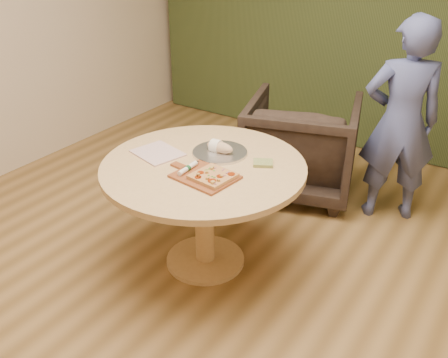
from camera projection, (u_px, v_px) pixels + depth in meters
room_shell at (182, 86)px, 2.37m from camera, size 5.04×6.04×2.84m
curtain at (379, 4)px, 4.51m from camera, size 4.80×0.14×2.78m
pedestal_table at (204, 184)px, 3.16m from camera, size 1.28×1.28×0.75m
pizza_paddle at (204, 176)px, 2.94m from camera, size 0.46×0.32×0.01m
flatbread_pizza at (213, 176)px, 2.90m from camera, size 0.25×0.25×0.04m
cutlery_roll at (188, 168)px, 2.98m from camera, size 0.03×0.20×0.03m
newspaper at (158, 153)px, 3.23m from camera, size 0.36×0.32×0.01m
serving_tray at (220, 152)px, 3.23m from camera, size 0.36×0.36×0.02m
bread_roll at (219, 147)px, 3.22m from camera, size 0.19×0.09×0.09m
green_packet at (263, 163)px, 3.09m from camera, size 0.15×0.15×0.02m
armchair at (302, 141)px, 4.15m from camera, size 1.08×1.04×0.90m
person_standing at (401, 122)px, 3.64m from camera, size 0.68×0.60×1.55m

